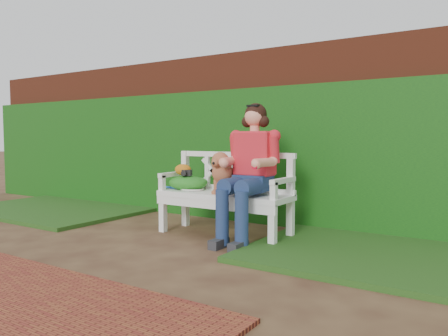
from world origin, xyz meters
The scene contains 12 objects.
ground centered at (0.00, 0.00, 0.00)m, with size 60.00×60.00×0.00m, color #3C2218.
brick_wall centered at (0.00, 1.90, 1.10)m, with size 10.00×0.30×2.20m, color maroon.
ivy_hedge centered at (0.00, 1.68, 0.85)m, with size 10.00×0.18×1.70m, color #1B6210.
grass_left centered at (-2.40, 0.90, 0.03)m, with size 2.60×2.00×0.05m, color #193711.
grass_right centered at (2.40, 0.90, 0.03)m, with size 2.60×2.00×0.05m, color #193711.
garden_bench centered at (0.58, 0.80, 0.24)m, with size 1.58×0.60×0.48m, color white, non-canonical shape.
seated_woman centered at (0.95, 0.78, 0.72)m, with size 0.61×0.81×1.44m, color #E03869, non-canonical shape.
dog centered at (0.63, 0.77, 0.71)m, with size 0.30×0.41×0.46m, color #AE7744, non-canonical shape.
tennis_racket centered at (0.14, 0.77, 0.49)m, with size 0.55×0.23×0.03m, color silver, non-canonical shape.
green_bag centered at (0.08, 0.80, 0.56)m, with size 0.48×0.37×0.16m, color green, non-canonical shape.
camera_item centered at (0.10, 0.77, 0.68)m, with size 0.11×0.08×0.07m, color black.
baseball_glove centered at (0.02, 0.80, 0.71)m, with size 0.21×0.15×0.13m, color #BD6B14.
Camera 1 is at (3.16, -3.19, 1.08)m, focal length 35.00 mm.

